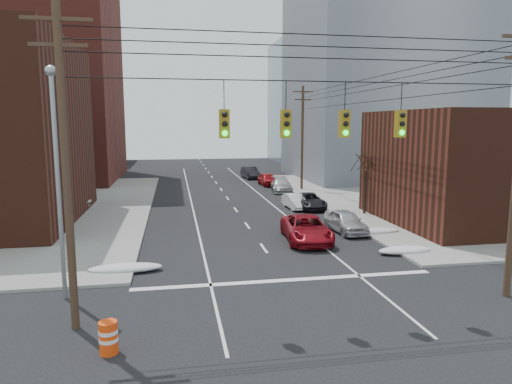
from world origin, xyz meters
name	(u,v)px	position (x,y,z in m)	size (l,w,h in m)	color
ground	(337,348)	(0.00, 0.00, 0.00)	(160.00, 160.00, 0.00)	black
sidewalk_ne	(499,195)	(27.00, 27.00, 0.07)	(40.00, 40.00, 0.15)	gray
building_brick_tall	(11,57)	(-24.00, 48.00, 15.00)	(24.00, 20.00, 30.00)	maroon
building_brick_far	(53,130)	(-26.00, 74.00, 6.00)	(22.00, 18.00, 12.00)	#482115
building_office	(382,82)	(22.00, 44.00, 12.50)	(22.00, 20.00, 25.00)	gray
building_glass	(330,102)	(24.00, 70.00, 11.00)	(20.00, 18.00, 22.00)	gray
building_storefront	(499,167)	(18.00, 16.00, 4.00)	(16.00, 12.00, 8.00)	#482115
utility_pole_left	(66,164)	(-8.50, 3.00, 5.78)	(2.20, 0.28, 11.00)	#473323
utility_pole_far	(302,136)	(8.50, 34.00, 5.78)	(2.20, 0.28, 11.00)	#473323
traffic_signals	(316,122)	(0.10, 2.97, 7.17)	(17.00, 0.42, 2.02)	black
street_light	(57,164)	(-9.50, 6.00, 5.54)	(0.44, 0.44, 9.32)	gray
bare_tree	(365,186)	(9.59, 20.00, 2.32)	(2.09, 2.20, 4.93)	black
snow_nw	(126,268)	(-7.40, 9.00, 0.21)	(3.50, 1.08, 0.42)	silver
snow_ne	(404,250)	(7.40, 9.50, 0.21)	(3.00, 1.08, 0.42)	silver
snow_east_far	(370,231)	(7.40, 14.00, 0.21)	(4.00, 1.08, 0.42)	silver
red_pickup	(306,229)	(2.88, 13.17, 0.77)	(2.54, 5.52, 1.53)	maroon
parked_car_a	(346,221)	(6.08, 14.93, 0.73)	(1.73, 4.30, 1.46)	silver
parked_car_b	(295,201)	(4.98, 23.65, 0.61)	(1.29, 3.71, 1.22)	white
parked_car_c	(309,201)	(6.19, 23.49, 0.65)	(2.16, 4.68, 1.30)	black
parked_car_d	(282,185)	(6.09, 33.21, 0.71)	(1.98, 4.87, 1.41)	#ADADB1
parked_car_e	(268,179)	(5.66, 38.39, 0.72)	(1.70, 4.22, 1.44)	maroon
parked_car_f	(250,172)	(4.80, 45.56, 0.77)	(1.62, 4.66, 1.53)	black
lot_car_a	(33,218)	(-14.36, 19.03, 0.83)	(1.44, 4.13, 1.36)	silver
lot_car_b	(58,200)	(-14.43, 26.22, 0.87)	(2.40, 5.21, 1.45)	silver
lot_car_d	(8,196)	(-19.15, 28.96, 0.94)	(1.87, 4.64, 1.58)	#B2B2B7
construction_barrel	(108,337)	(-7.11, 0.97, 0.53)	(0.64, 0.64, 1.04)	#F9420D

